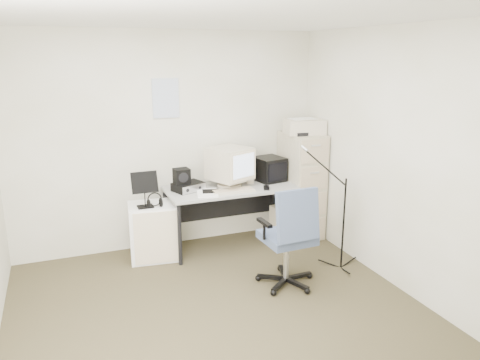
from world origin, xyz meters
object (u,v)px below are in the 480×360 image
object	(u,v)px
filing_cabinet	(301,185)
office_chair	(287,235)
desk	(231,217)
side_cart	(153,231)

from	to	relation	value
filing_cabinet	office_chair	size ratio (longest dim) A/B	1.25
desk	filing_cabinet	bearing A→B (deg)	1.81
desk	side_cart	bearing A→B (deg)	-179.52
filing_cabinet	side_cart	world-z (taller)	filing_cabinet
filing_cabinet	side_cart	size ratio (longest dim) A/B	2.05
filing_cabinet	side_cart	bearing A→B (deg)	-178.85
office_chair	filing_cabinet	bearing A→B (deg)	53.19
filing_cabinet	side_cart	xyz separation A→B (m)	(-1.88, -0.04, -0.33)
filing_cabinet	office_chair	bearing A→B (deg)	-124.21
filing_cabinet	desk	distance (m)	0.99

